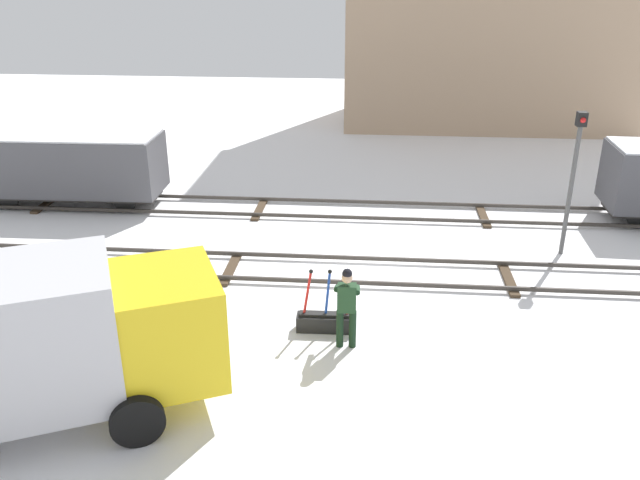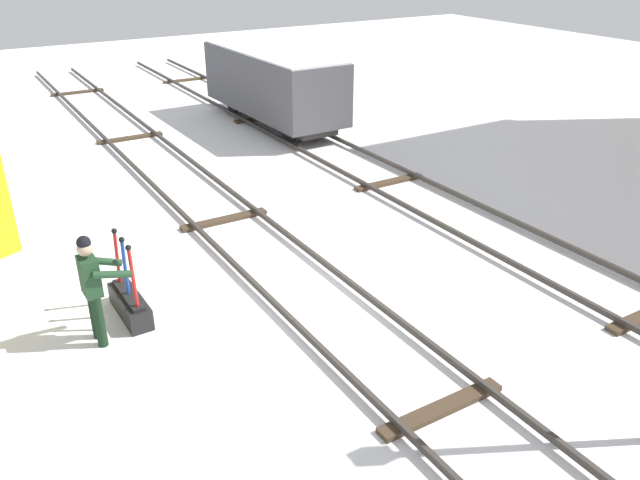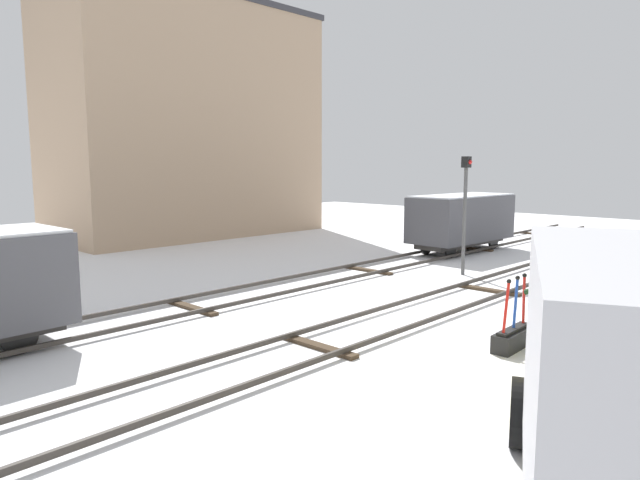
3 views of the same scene
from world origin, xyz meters
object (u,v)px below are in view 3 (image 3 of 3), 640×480
at_px(switch_lever_frame, 513,336).
at_px(signal_post, 465,203).
at_px(rail_worker, 554,300).
at_px(freight_car_far_end, 462,219).

xyz_separation_m(switch_lever_frame, signal_post, (6.09, 4.58, 2.12)).
bearing_deg(rail_worker, switch_lever_frame, 127.84).
bearing_deg(switch_lever_frame, rail_worker, -52.16).
relative_size(switch_lever_frame, rail_worker, 0.82).
xyz_separation_m(rail_worker, signal_post, (5.62, 5.15, 1.37)).
bearing_deg(freight_car_far_end, rail_worker, -140.43).
height_order(switch_lever_frame, freight_car_far_end, freight_car_far_end).
relative_size(switch_lever_frame, freight_car_far_end, 0.28).
relative_size(signal_post, freight_car_far_end, 0.75).
distance_m(switch_lever_frame, signal_post, 7.91).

